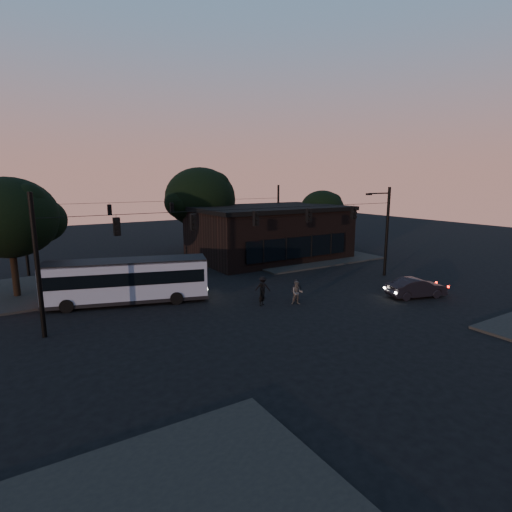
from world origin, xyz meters
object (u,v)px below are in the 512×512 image
bus (127,279)px  pedestrian_c (296,290)px  car (417,288)px  pedestrian_a (262,294)px  pedestrian_d (263,287)px  pedestrian_b (297,293)px  building (269,232)px

bus → pedestrian_c: (9.74, -5.57, -0.87)m
car → pedestrian_a: pedestrian_a is taller
pedestrian_d → pedestrian_a: bearing=94.0°
pedestrian_b → pedestrian_c: 0.71m
pedestrian_a → pedestrian_b: size_ratio=0.98×
building → bus: size_ratio=1.45×
bus → building: bearing=43.7°
pedestrian_c → pedestrian_d: bearing=-49.8°
building → car: (0.72, -17.58, -2.03)m
pedestrian_a → pedestrian_c: 2.52m
car → pedestrian_d: size_ratio=2.56×
bus → pedestrian_d: size_ratio=6.57×
pedestrian_d → bus: bearing=12.9°
pedestrian_a → car: bearing=-47.4°
pedestrian_a → pedestrian_b: (2.11, -1.00, 0.02)m
pedestrian_d → pedestrian_c: bearing=173.8°
bus → pedestrian_a: (7.25, -5.17, -0.87)m
car → pedestrian_b: (-8.08, 3.10, 0.10)m
pedestrian_a → pedestrian_d: (0.85, 1.23, 0.04)m
building → bus: (-16.73, -8.31, -1.07)m
pedestrian_b → pedestrian_c: (0.38, 0.60, -0.02)m
pedestrian_b → pedestrian_a: bearing=-176.2°
pedestrian_a → pedestrian_c: size_ratio=1.00×
car → pedestrian_d: bearing=76.6°
bus → car: (17.44, -9.27, -0.95)m
pedestrian_c → pedestrian_d: size_ratio=0.95×
pedestrian_c → car: bearing=149.6°
bus → pedestrian_b: (9.36, -6.17, -0.85)m
pedestrian_b → pedestrian_d: bearing=148.5°
car → pedestrian_b: bearing=85.3°
bus → pedestrian_c: size_ratio=6.95×
building → pedestrian_a: bearing=-125.1°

